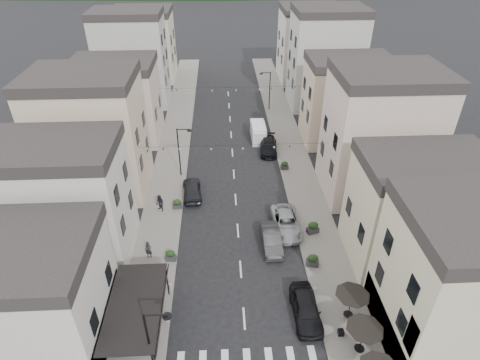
% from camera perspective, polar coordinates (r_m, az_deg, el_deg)
% --- Properties ---
extents(sidewalk_left, '(4.00, 76.00, 0.12)m').
position_cam_1_polar(sidewalk_left, '(52.07, -9.43, 4.24)').
color(sidewalk_left, slate).
rests_on(sidewalk_left, ground).
extents(sidewalk_right, '(4.00, 76.00, 0.12)m').
position_cam_1_polar(sidewalk_right, '(52.44, 7.11, 4.67)').
color(sidewalk_right, slate).
rests_on(sidewalk_right, ground).
extents(boutique_building, '(12.00, 8.00, 8.00)m').
position_cam_1_polar(boutique_building, '(31.34, -29.95, -14.83)').
color(boutique_building, beige).
rests_on(boutique_building, ground).
extents(bistro_building, '(10.00, 8.00, 10.00)m').
position_cam_1_polar(bistro_building, '(30.86, 29.67, -12.90)').
color(bistro_building, beige).
rests_on(bistro_building, ground).
extents(boutique_awning, '(3.77, 7.50, 3.28)m').
position_cam_1_polar(boutique_awning, '(29.22, -14.25, -16.96)').
color(boutique_awning, black).
rests_on(boutique_awning, ground).
extents(buildings_row_left, '(10.20, 54.16, 14.00)m').
position_cam_1_polar(buildings_row_left, '(55.97, -16.79, 12.26)').
color(buildings_row_left, beige).
rests_on(buildings_row_left, ground).
extents(buildings_row_right, '(10.20, 54.16, 14.50)m').
position_cam_1_polar(buildings_row_right, '(55.52, 14.13, 12.72)').
color(buildings_row_right, beige).
rests_on(buildings_row_right, ground).
extents(cafe_terrace, '(2.50, 8.10, 2.53)m').
position_cam_1_polar(cafe_terrace, '(29.29, 17.23, -19.86)').
color(cafe_terrace, black).
rests_on(cafe_terrace, ground).
extents(streetlamp_left_near, '(1.70, 0.56, 6.00)m').
position_cam_1_polar(streetlamp_left_near, '(26.71, -12.30, -21.19)').
color(streetlamp_left_near, black).
rests_on(streetlamp_left_near, ground).
extents(streetlamp_left_far, '(1.70, 0.56, 6.00)m').
position_cam_1_polar(streetlamp_left_far, '(44.92, -8.38, 4.61)').
color(streetlamp_left_far, black).
rests_on(streetlamp_left_far, ground).
extents(streetlamp_right_far, '(1.70, 0.56, 6.00)m').
position_cam_1_polar(streetlamp_right_far, '(61.50, 4.00, 13.06)').
color(streetlamp_right_far, black).
rests_on(streetlamp_right_far, ground).
extents(bollards, '(11.66, 10.26, 0.60)m').
position_cam_1_polar(bollards, '(31.06, 0.65, -19.34)').
color(bollards, gray).
rests_on(bollards, ground).
extents(bunting_near, '(19.00, 0.28, 0.62)m').
position_cam_1_polar(bunting_near, '(40.26, -0.73, 4.55)').
color(bunting_near, black).
rests_on(bunting_near, ground).
extents(bunting_far, '(19.00, 0.28, 0.62)m').
position_cam_1_polar(bunting_far, '(54.80, -1.42, 12.69)').
color(bunting_far, black).
rests_on(bunting_far, ground).
extents(parked_car_a, '(2.05, 4.89, 1.65)m').
position_cam_1_polar(parked_car_a, '(31.57, 9.37, -17.59)').
color(parked_car_a, black).
rests_on(parked_car_a, ground).
extents(parked_car_b, '(1.72, 4.65, 1.52)m').
position_cam_1_polar(parked_car_b, '(36.62, 4.49, -8.40)').
color(parked_car_b, '#2E2F31').
rests_on(parked_car_b, ground).
extents(parked_car_c, '(2.68, 5.55, 1.52)m').
position_cam_1_polar(parked_car_c, '(38.53, 6.58, -6.04)').
color(parked_car_c, '#95989E').
rests_on(parked_car_c, ground).
extents(parked_car_d, '(2.51, 5.24, 1.47)m').
position_cam_1_polar(parked_car_d, '(50.97, 4.08, 4.82)').
color(parked_car_d, black).
rests_on(parked_car_d, ground).
extents(parked_car_e, '(2.33, 4.85, 1.60)m').
position_cam_1_polar(parked_car_e, '(42.90, -6.83, -1.34)').
color(parked_car_e, black).
rests_on(parked_car_e, ground).
extents(delivery_van, '(1.85, 4.63, 2.22)m').
position_cam_1_polar(delivery_van, '(53.70, 2.62, 6.88)').
color(delivery_van, white).
rests_on(delivery_van, ground).
extents(pedestrian_a, '(0.66, 0.49, 1.65)m').
position_cam_1_polar(pedestrian_a, '(36.13, -12.88, -9.65)').
color(pedestrian_a, black).
rests_on(pedestrian_a, sidewalk_left).
extents(pedestrian_b, '(1.13, 1.12, 1.85)m').
position_cam_1_polar(pedestrian_b, '(41.01, -11.31, -3.26)').
color(pedestrian_b, '#24202A').
rests_on(pedestrian_b, sidewalk_left).
extents(planter_la, '(1.00, 0.65, 1.05)m').
position_cam_1_polar(planter_la, '(35.71, -9.85, -10.53)').
color(planter_la, '#333235').
rests_on(planter_la, sidewalk_left).
extents(planter_lb, '(0.98, 0.60, 1.05)m').
position_cam_1_polar(planter_lb, '(41.31, -8.91, -3.38)').
color(planter_lb, '#2F2F31').
rests_on(planter_lb, sidewalk_left).
extents(planter_ra, '(1.14, 0.75, 1.18)m').
position_cam_1_polar(planter_ra, '(35.24, 10.29, -11.17)').
color(planter_ra, '#2C2C2E').
rests_on(planter_ra, sidewalk_right).
extents(planter_rb, '(1.23, 0.89, 1.23)m').
position_cam_1_polar(planter_rb, '(38.42, 10.34, -6.66)').
color(planter_rb, '#2A2A2C').
rests_on(planter_rb, sidewalk_right).
extents(planter_rc, '(0.92, 0.54, 1.00)m').
position_cam_1_polar(planter_rc, '(47.35, 6.36, 2.08)').
color(planter_rc, '#2A2A2C').
rests_on(planter_rc, sidewalk_right).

